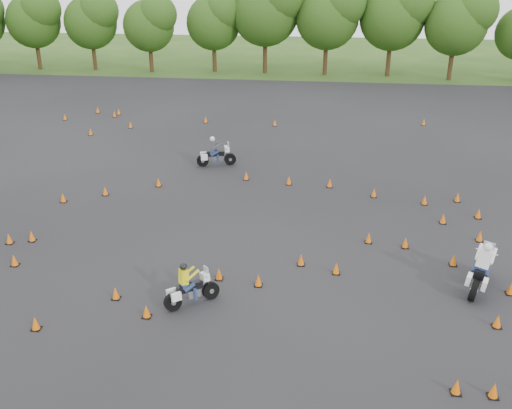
# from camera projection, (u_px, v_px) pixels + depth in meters

# --- Properties ---
(ground) EXTENTS (140.00, 140.00, 0.00)m
(ground) POSITION_uv_depth(u_px,v_px,m) (244.00, 274.00, 21.95)
(ground) COLOR #2D5119
(ground) RESTS_ON ground
(asphalt_pad) EXTENTS (62.00, 62.00, 0.00)m
(asphalt_pad) POSITION_uv_depth(u_px,v_px,m) (261.00, 211.00, 27.40)
(asphalt_pad) COLOR black
(asphalt_pad) RESTS_ON ground
(treeline) EXTENTS (87.07, 32.67, 11.14)m
(treeline) POSITION_uv_depth(u_px,v_px,m) (328.00, 35.00, 51.22)
(treeline) COLOR #274614
(treeline) RESTS_ON ground
(traffic_cones) EXTENTS (36.65, 32.94, 0.45)m
(traffic_cones) POSITION_uv_depth(u_px,v_px,m) (259.00, 213.00, 26.60)
(traffic_cones) COLOR #DA5D09
(traffic_cones) RESTS_ON asphalt_pad
(rider_grey) EXTENTS (2.40, 1.33, 1.77)m
(rider_grey) POSITION_uv_depth(u_px,v_px,m) (216.00, 151.00, 32.93)
(rider_grey) COLOR #37383E
(rider_grey) RESTS_ON ground
(rider_yellow) EXTENTS (2.03, 1.78, 1.60)m
(rider_yellow) POSITION_uv_depth(u_px,v_px,m) (192.00, 285.00, 19.72)
(rider_yellow) COLOR #CBC412
(rider_yellow) RESTS_ON ground
(rider_white) EXTENTS (1.70, 2.71, 2.01)m
(rider_white) POSITION_uv_depth(u_px,v_px,m) (479.00, 264.00, 20.66)
(rider_white) COLOR silver
(rider_white) RESTS_ON ground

